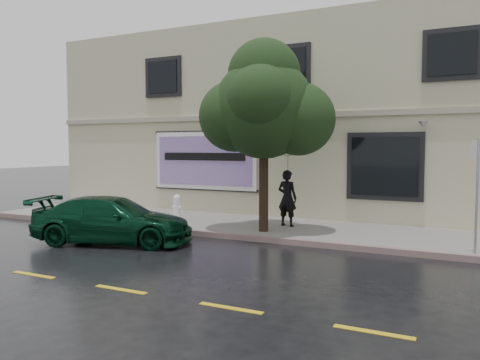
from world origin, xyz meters
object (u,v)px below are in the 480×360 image
at_px(car, 113,220).
at_px(street_tree, 264,109).
at_px(pedestrian, 287,198).
at_px(fire_hydrant, 177,207).

relative_size(car, street_tree, 0.86).
relative_size(car, pedestrian, 2.48).
bearing_deg(pedestrian, fire_hydrant, 14.38).
height_order(street_tree, fire_hydrant, street_tree).
relative_size(car, fire_hydrant, 5.10).
bearing_deg(street_tree, pedestrian, 74.89).
bearing_deg(street_tree, fire_hydrant, 167.64).
height_order(pedestrian, fire_hydrant, pedestrian).
distance_m(street_tree, fire_hydrant, 4.66).
distance_m(car, pedestrian, 5.15).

